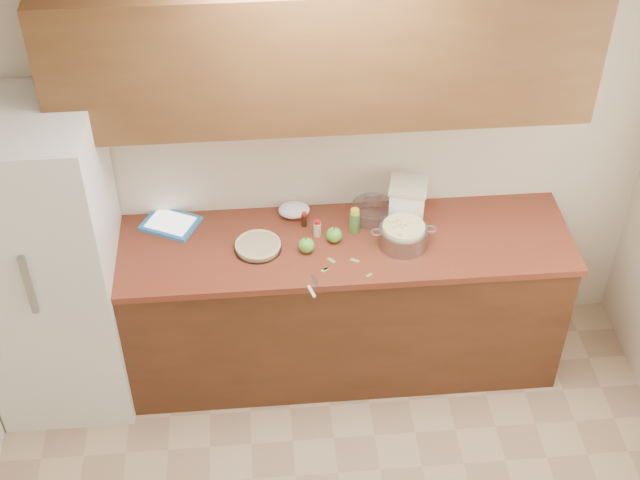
{
  "coord_description": "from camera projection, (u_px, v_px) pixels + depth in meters",
  "views": [
    {
      "loc": [
        -0.33,
        -2.09,
        3.98
      ],
      "look_at": [
        -0.03,
        1.43,
        0.98
      ],
      "focal_mm": 50.0,
      "sensor_mm": 36.0,
      "label": 1
    }
  ],
  "objects": [
    {
      "name": "peel_c",
      "position": [
        326.0,
        269.0,
        4.55
      ],
      "size": [
        0.03,
        0.03,
        0.0
      ],
      "primitive_type": "cube",
      "rotation": [
        0.0,
        0.0,
        -2.58
      ],
      "color": "#7EA952",
      "rests_on": "counter_run"
    },
    {
      "name": "counter_run",
      "position": [
        325.0,
        304.0,
        5.0
      ],
      "size": [
        2.64,
        0.68,
        0.92
      ],
      "color": "#522A17",
      "rests_on": "ground"
    },
    {
      "name": "paring_knife",
      "position": [
        312.0,
        290.0,
        4.42
      ],
      "size": [
        0.07,
        0.17,
        0.02
      ],
      "rotation": [
        0.0,
        0.0,
        0.3
      ],
      "color": "gray",
      "rests_on": "counter_run"
    },
    {
      "name": "lemon_bottle",
      "position": [
        355.0,
        221.0,
        4.73
      ],
      "size": [
        0.05,
        0.05,
        0.15
      ],
      "rotation": [
        0.0,
        0.0,
        0.07
      ],
      "color": "#4C8C38",
      "rests_on": "counter_run"
    },
    {
      "name": "apple_center",
      "position": [
        334.0,
        235.0,
        4.69
      ],
      "size": [
        0.09,
        0.09,
        0.1
      ],
      "color": "#57AB30",
      "rests_on": "counter_run"
    },
    {
      "name": "peel_d",
      "position": [
        369.0,
        275.0,
        4.51
      ],
      "size": [
        0.04,
        0.03,
        0.0
      ],
      "primitive_type": "cube",
      "rotation": [
        0.0,
        0.0,
        -2.56
      ],
      "color": "#7EA952",
      "rests_on": "counter_run"
    },
    {
      "name": "peel_b",
      "position": [
        331.0,
        260.0,
        4.59
      ],
      "size": [
        0.04,
        0.05,
        0.0
      ],
      "primitive_type": "cube",
      "rotation": [
        0.0,
        0.0,
        2.32
      ],
      "color": "#7EA952",
      "rests_on": "counter_run"
    },
    {
      "name": "cinnamon_shaker",
      "position": [
        317.0,
        228.0,
        4.72
      ],
      "size": [
        0.04,
        0.04,
        0.1
      ],
      "rotation": [
        0.0,
        0.0,
        -0.27
      ],
      "color": "beige",
      "rests_on": "counter_run"
    },
    {
      "name": "vanilla_bottle",
      "position": [
        304.0,
        220.0,
        4.79
      ],
      "size": [
        0.03,
        0.03,
        0.09
      ],
      "rotation": [
        0.0,
        0.0,
        -0.3
      ],
      "color": "black",
      "rests_on": "counter_run"
    },
    {
      "name": "upper_cabinets",
      "position": [
        323.0,
        53.0,
        4.16
      ],
      "size": [
        2.6,
        0.34,
        0.7
      ],
      "primitive_type": "cube",
      "color": "brown",
      "rests_on": "room_shell"
    },
    {
      "name": "room_shell",
      "position": [
        361.0,
        419.0,
        3.34
      ],
      "size": [
        3.6,
        3.6,
        3.6
      ],
      "color": "tan",
      "rests_on": "ground"
    },
    {
      "name": "tablet",
      "position": [
        171.0,
        223.0,
        4.81
      ],
      "size": [
        0.35,
        0.32,
        0.02
      ],
      "rotation": [
        0.0,
        0.0,
        -0.46
      ],
      "color": "#2A7ACB",
      "rests_on": "counter_run"
    },
    {
      "name": "pie",
      "position": [
        258.0,
        246.0,
        4.65
      ],
      "size": [
        0.25,
        0.25,
        0.04
      ],
      "rotation": [
        0.0,
        0.0,
        -0.34
      ],
      "color": "silver",
      "rests_on": "counter_run"
    },
    {
      "name": "peel_e",
      "position": [
        325.0,
        270.0,
        4.54
      ],
      "size": [
        0.05,
        0.04,
        0.0
      ],
      "primitive_type": "cube",
      "rotation": [
        0.0,
        0.0,
        0.67
      ],
      "color": "#7EA952",
      "rests_on": "counter_run"
    },
    {
      "name": "mixing_bowl",
      "position": [
        373.0,
        211.0,
        4.84
      ],
      "size": [
        0.24,
        0.24,
        0.09
      ],
      "rotation": [
        0.0,
        0.0,
        -0.34
      ],
      "color": "silver",
      "rests_on": "counter_run"
    },
    {
      "name": "paper_towel",
      "position": [
        294.0,
        210.0,
        4.86
      ],
      "size": [
        0.2,
        0.17,
        0.07
      ],
      "primitive_type": "ellipsoid",
      "rotation": [
        0.0,
        0.0,
        -0.22
      ],
      "color": "white",
      "rests_on": "counter_run"
    },
    {
      "name": "fridge",
      "position": [
        48.0,
        265.0,
        4.6
      ],
      "size": [
        0.7,
        0.7,
        1.8
      ],
      "primitive_type": "cube",
      "color": "silver",
      "rests_on": "ground"
    },
    {
      "name": "peel_a",
      "position": [
        355.0,
        260.0,
        4.59
      ],
      "size": [
        0.05,
        0.04,
        0.0
      ],
      "primitive_type": "cube",
      "rotation": [
        0.0,
        0.0,
        2.58
      ],
      "color": "#7EA952",
      "rests_on": "counter_run"
    },
    {
      "name": "colander",
      "position": [
        403.0,
        235.0,
        4.65
      ],
      "size": [
        0.34,
        0.25,
        0.13
      ],
      "rotation": [
        0.0,
        0.0,
        0.25
      ],
      "color": "gray",
      "rests_on": "counter_run"
    },
    {
      "name": "flour_canister",
      "position": [
        407.0,
        202.0,
        4.77
      ],
      "size": [
        0.24,
        0.24,
        0.24
      ],
      "rotation": [
        0.0,
        0.0,
        -0.24
      ],
      "color": "white",
      "rests_on": "counter_run"
    },
    {
      "name": "apple_left",
      "position": [
        306.0,
        245.0,
        4.62
      ],
      "size": [
        0.08,
        0.08,
        0.1
      ],
      "color": "#57AB30",
      "rests_on": "counter_run"
    }
  ]
}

